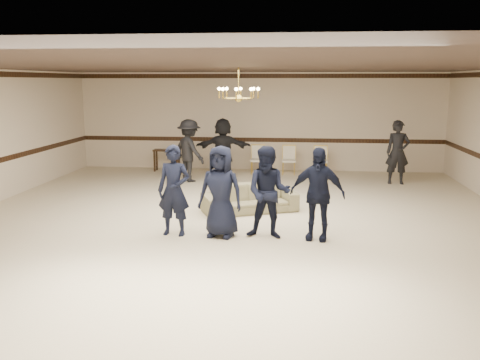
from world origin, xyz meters
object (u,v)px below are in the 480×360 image
Objects in this scene: chandelier at (239,83)px; boy_d at (317,194)px; adult_mid at (223,148)px; adult_left at (189,151)px; banquet_chair_right at (321,161)px; settee at (250,198)px; banquet_chair_mid at (289,160)px; boy_a at (174,191)px; boy_b at (221,192)px; adult_right at (398,152)px; boy_c at (269,193)px; console_table at (167,160)px; banquet_chair_left at (257,160)px.

chandelier is 0.54× the size of boy_d.
adult_left is at bearing 32.83° from adult_mid.
settee is at bearing -107.98° from banquet_chair_right.
boy_a is at bearing -109.76° from banquet_chair_mid.
banquet_chair_mid is 1.00× the size of banquet_chair_right.
boy_d reaches higher than banquet_chair_mid.
adult_right reaches higher than boy_b.
adult_right is (3.38, 5.70, 0.04)m from boy_c.
adult_left reaches higher than console_table.
adult_mid is at bearing 125.43° from boy_d.
console_table is (-3.20, 5.15, 0.05)m from settee.
boy_d is at bearing -56.00° from console_table.
boy_a is 7.57m from banquet_chair_right.
boy_c is 1.00× the size of boy_d.
boy_c is 6.33m from adult_mid.
adult_left is 1.00× the size of adult_right.
boy_b is at bearing -94.72° from chandelier.
boy_c is at bearing -61.39° from console_table.
banquet_chair_right is (3.88, 1.51, -0.47)m from adult_left.
settee is 2.49× the size of console_table.
adult_left reaches higher than boy_a.
boy_d is (1.80, 0.00, 0.00)m from boy_b.
adult_left reaches higher than boy_d.
banquet_chair_mid is (-3.12, 1.21, -0.47)m from adult_right.
chandelier reaches higher than adult_right.
boy_d is 0.95× the size of adult_left.
settee is at bearing -57.20° from console_table.
chandelier is 4.55m from adult_left.
boy_a is (-1.04, -1.74, -2.01)m from chandelier.
settee is at bearing 45.18° from chandelier.
chandelier is at bearing 65.33° from boy_a.
chandelier is 0.51× the size of adult_left.
adult_mid is 1.36m from banquet_chair_left.
console_table is (-2.84, 7.11, -0.51)m from boy_b.
boy_b is 1.94× the size of banquet_chair_right.
boy_a reaches higher than console_table.
chandelier is 1.05× the size of banquet_chair_mid.
boy_b is 0.95× the size of adult_left.
adult_left is 2.04× the size of banquet_chair_mid.
boy_c reaches higher than console_table.
banquet_chair_left is at bearing -2.92° from console_table.
boy_a reaches higher than banquet_chair_left.
boy_a is 1.94× the size of banquet_chair_left.
banquet_chair_right is (2.98, 0.81, -0.47)m from adult_mid.
boy_b is at bearing -173.87° from boy_c.
boy_c is 0.90m from boy_d.
boy_b is 1.00× the size of boy_c.
banquet_chair_left is (-4.12, 1.21, -0.47)m from adult_right.
boy_d is at bearing 163.88° from adult_left.
settee is at bearing 138.26° from boy_d.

